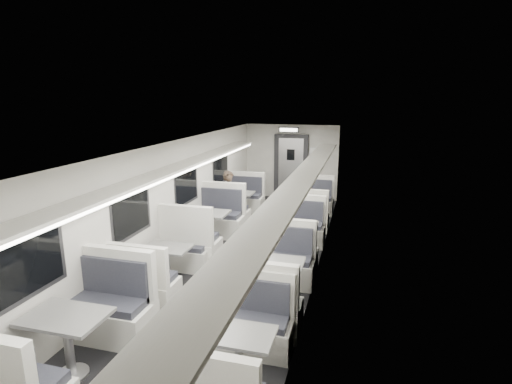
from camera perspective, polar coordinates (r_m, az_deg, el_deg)
The scene contains 19 objects.
room at distance 7.36m, azimuth -3.16°, elevation -2.88°, with size 3.24×12.24×2.64m.
booth_left_a at distance 10.94m, azimuth -2.64°, elevation -1.87°, with size 1.04×2.11×1.13m.
booth_left_b at distance 8.87m, azimuth -7.12°, elevation -5.34°, with size 1.16×2.36×1.26m.
booth_left_c at distance 7.36m, azimuth -12.50°, elevation -10.15°, with size 1.00×2.02×1.08m.
booth_left_d at distance 5.51m, azimuth -25.19°, elevation -19.17°, with size 1.14×2.30×1.23m.
booth_right_a at distance 10.81m, azimuth 8.00°, elevation -2.25°, with size 1.00×2.03×1.09m.
booth_right_b at distance 8.40m, azimuth 5.80°, elevation -6.78°, with size 1.02×2.07×1.11m.
booth_right_c at distance 6.55m, azimuth 2.81°, elevation -12.72°, with size 1.05×2.13×1.14m.
booth_right_d at distance 4.94m, azimuth -2.43°, elevation -22.75°, with size 0.97×1.97×1.05m.
passenger at distance 9.94m, azimuth -3.84°, elevation -1.23°, with size 0.55×0.36×1.50m, color black.
window_a at distance 10.93m, azimuth -5.05°, elevation 3.32°, with size 0.02×1.18×0.84m, color black.
window_b at distance 8.94m, azimuth -9.87°, elevation 0.87°, with size 0.02×1.18×0.84m, color black.
window_c at distance 7.07m, azimuth -17.32°, elevation -2.91°, with size 0.02×1.18×0.84m, color black.
window_d at distance 5.45m, azimuth -29.76°, elevation -9.03°, with size 0.02×1.18×0.84m, color black.
luggage_rack_left at distance 7.40m, azimuth -13.16°, elevation 2.59°, with size 0.46×10.40×0.09m.
luggage_rack_right at distance 6.62m, azimuth 6.24°, elevation 1.59°, with size 0.46×10.40×0.09m.
vestibule_door at distance 13.02m, azimuth 5.00°, elevation 3.57°, with size 1.10×0.13×2.10m.
exit_sign at distance 12.39m, azimuth 4.71°, elevation 8.86°, with size 0.62×0.12×0.16m.
wall_notice at distance 12.83m, azimuth 8.34°, elevation 5.41°, with size 0.32×0.02×0.40m, color silver.
Camera 1 is at (2.22, -6.70, 3.27)m, focal length 28.00 mm.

